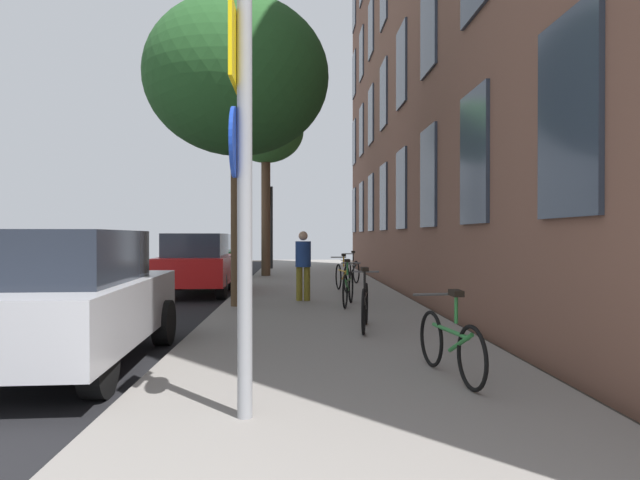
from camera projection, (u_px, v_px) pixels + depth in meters
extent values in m
plane|color=#332D28|center=(188.00, 293.00, 15.56)|extent=(41.80, 41.80, 0.00)
cube|color=black|center=(110.00, 293.00, 15.47)|extent=(7.00, 38.00, 0.01)
cube|color=gray|center=(315.00, 290.00, 15.71)|extent=(4.20, 38.00, 0.12)
cube|color=brown|center=(412.00, 29.00, 15.27)|extent=(0.50, 27.00, 14.30)
cube|color=#2D3847|center=(568.00, 115.00, 5.92)|extent=(0.06, 1.33, 2.14)
cube|color=#2D3847|center=(474.00, 157.00, 9.04)|extent=(0.06, 1.33, 2.14)
cube|color=#2D3847|center=(428.00, 177.00, 12.16)|extent=(0.06, 1.33, 2.14)
cube|color=#2D3847|center=(401.00, 189.00, 15.29)|extent=(0.06, 1.33, 2.14)
cube|color=#2D3847|center=(383.00, 197.00, 18.41)|extent=(0.06, 1.33, 2.14)
cube|color=#2D3847|center=(371.00, 203.00, 21.53)|extent=(0.06, 1.33, 2.14)
cube|color=#2D3847|center=(361.00, 207.00, 24.65)|extent=(0.06, 1.33, 2.14)
cube|color=#2D3847|center=(354.00, 210.00, 27.77)|extent=(0.06, 1.33, 2.14)
cube|color=#2D3847|center=(428.00, 22.00, 12.14)|extent=(0.06, 1.33, 2.14)
cube|color=#2D3847|center=(401.00, 66.00, 15.26)|extent=(0.06, 1.33, 2.14)
cube|color=#2D3847|center=(384.00, 95.00, 18.38)|extent=(0.06, 1.33, 2.14)
cube|color=#2D3847|center=(371.00, 115.00, 21.51)|extent=(0.06, 1.33, 2.14)
cube|color=#2D3847|center=(361.00, 131.00, 24.63)|extent=(0.06, 1.33, 2.14)
cube|color=#2D3847|center=(354.00, 143.00, 27.75)|extent=(0.06, 1.33, 2.14)
cube|color=#2D3847|center=(371.00, 28.00, 21.48)|extent=(0.06, 1.33, 2.14)
cube|color=#2D3847|center=(361.00, 54.00, 24.61)|extent=(0.06, 1.33, 2.14)
cube|color=#2D3847|center=(354.00, 75.00, 27.73)|extent=(0.06, 1.33, 2.14)
cube|color=#2D3847|center=(354.00, 7.00, 27.71)|extent=(0.06, 1.33, 2.14)
cylinder|color=gray|center=(245.00, 206.00, 4.48)|extent=(0.12, 0.12, 3.37)
cube|color=yellow|center=(234.00, 48.00, 4.47)|extent=(0.03, 0.60, 0.60)
cylinder|color=#14339E|center=(234.00, 142.00, 4.48)|extent=(0.03, 0.56, 0.56)
cylinder|color=black|center=(271.00, 228.00, 25.19)|extent=(0.12, 0.12, 3.65)
cube|color=black|center=(267.00, 197.00, 25.17)|extent=(0.20, 0.24, 0.80)
sphere|color=#4B0707|center=(265.00, 191.00, 25.17)|extent=(0.16, 0.16, 0.16)
sphere|color=#523707|center=(265.00, 197.00, 25.17)|extent=(0.16, 0.16, 0.16)
sphere|color=green|center=(265.00, 202.00, 25.17)|extent=(0.16, 0.16, 0.16)
cylinder|color=#4C3823|center=(237.00, 219.00, 11.68)|extent=(0.26, 0.26, 3.59)
ellipsoid|color=#235123|center=(237.00, 77.00, 11.66)|extent=(3.79, 3.79, 3.22)
cylinder|color=brown|center=(266.00, 214.00, 20.68)|extent=(0.33, 0.33, 4.48)
ellipsoid|color=#387533|center=(266.00, 130.00, 20.66)|extent=(2.78, 2.78, 2.36)
torus|color=black|center=(431.00, 339.00, 6.25)|extent=(0.13, 0.62, 0.62)
torus|color=black|center=(472.00, 358.00, 5.26)|extent=(0.13, 0.62, 0.62)
cylinder|color=#267233|center=(450.00, 331.00, 5.76)|extent=(0.16, 0.86, 0.04)
cylinder|color=#267233|center=(460.00, 343.00, 5.51)|extent=(0.12, 0.52, 0.28)
cylinder|color=#267233|center=(456.00, 309.00, 5.61)|extent=(0.04, 0.04, 0.28)
cube|color=black|center=(456.00, 293.00, 5.60)|extent=(0.10, 0.24, 0.06)
cylinder|color=#4C4C4C|center=(431.00, 294.00, 6.25)|extent=(0.42, 0.09, 0.03)
torus|color=black|center=(366.00, 304.00, 9.23)|extent=(0.15, 0.68, 0.68)
torus|color=black|center=(364.00, 312.00, 8.24)|extent=(0.15, 0.68, 0.68)
cylinder|color=black|center=(365.00, 295.00, 8.73)|extent=(0.18, 0.84, 0.04)
cylinder|color=black|center=(364.00, 303.00, 8.48)|extent=(0.13, 0.51, 0.28)
cylinder|color=black|center=(365.00, 280.00, 8.58)|extent=(0.04, 0.04, 0.28)
cube|color=black|center=(365.00, 269.00, 8.58)|extent=(0.10, 0.24, 0.06)
cylinder|color=#4C4C4C|center=(366.00, 272.00, 9.22)|extent=(0.42, 0.10, 0.03)
torus|color=black|center=(351.00, 287.00, 12.22)|extent=(0.18, 0.68, 0.68)
torus|color=black|center=(345.00, 292.00, 11.24)|extent=(0.18, 0.68, 0.68)
cylinder|color=#267233|center=(348.00, 280.00, 11.73)|extent=(0.22, 0.84, 0.04)
cylinder|color=#267233|center=(347.00, 285.00, 11.48)|extent=(0.15, 0.51, 0.28)
cylinder|color=#267233|center=(347.00, 268.00, 11.58)|extent=(0.04, 0.04, 0.28)
cube|color=black|center=(347.00, 261.00, 11.58)|extent=(0.10, 0.24, 0.06)
cylinder|color=#4C4C4C|center=(351.00, 263.00, 12.22)|extent=(0.42, 0.12, 0.03)
torus|color=black|center=(338.00, 277.00, 15.24)|extent=(0.13, 0.69, 0.69)
torus|color=black|center=(347.00, 280.00, 14.22)|extent=(0.13, 0.69, 0.69)
cylinder|color=#C68C19|center=(342.00, 271.00, 14.73)|extent=(0.15, 0.88, 0.04)
cylinder|color=#C68C19|center=(345.00, 275.00, 14.48)|extent=(0.11, 0.53, 0.29)
cylinder|color=#C68C19|center=(344.00, 261.00, 14.58)|extent=(0.04, 0.04, 0.28)
cube|color=black|center=(344.00, 255.00, 14.58)|extent=(0.10, 0.24, 0.06)
cylinder|color=#4C4C4C|center=(338.00, 257.00, 15.24)|extent=(0.42, 0.08, 0.03)
torus|color=black|center=(348.00, 270.00, 18.23)|extent=(0.15, 0.69, 0.69)
torus|color=black|center=(356.00, 272.00, 17.27)|extent=(0.15, 0.69, 0.69)
cylinder|color=black|center=(352.00, 265.00, 17.75)|extent=(0.18, 0.83, 0.04)
cylinder|color=black|center=(354.00, 268.00, 17.51)|extent=(0.13, 0.50, 0.27)
cylinder|color=black|center=(353.00, 257.00, 17.61)|extent=(0.04, 0.04, 0.28)
cube|color=black|center=(353.00, 252.00, 17.61)|extent=(0.10, 0.24, 0.06)
cylinder|color=#4C4C4C|center=(348.00, 254.00, 18.23)|extent=(0.42, 0.10, 0.03)
cylinder|color=olive|center=(299.00, 284.00, 12.65)|extent=(0.14, 0.14, 0.76)
cylinder|color=olive|center=(307.00, 284.00, 12.65)|extent=(0.14, 0.14, 0.76)
cylinder|color=navy|center=(303.00, 254.00, 12.65)|extent=(0.38, 0.38, 0.57)
sphere|color=tan|center=(303.00, 236.00, 12.64)|extent=(0.21, 0.21, 0.21)
cube|color=#B7B7BC|center=(68.00, 311.00, 6.69)|extent=(1.98, 4.24, 0.70)
cube|color=#1E232D|center=(60.00, 256.00, 6.48)|extent=(1.61, 2.39, 0.60)
cylinder|color=black|center=(47.00, 323.00, 7.99)|extent=(0.22, 0.64, 0.64)
cylinder|color=black|center=(164.00, 323.00, 8.06)|extent=(0.22, 0.64, 0.64)
cylinder|color=black|center=(99.00, 365.00, 5.40)|extent=(0.22, 0.64, 0.64)
cube|color=red|center=(198.00, 269.00, 15.11)|extent=(1.85, 3.98, 0.70)
cube|color=#2D3847|center=(196.00, 245.00, 14.91)|extent=(1.52, 2.24, 0.60)
cylinder|color=black|center=(178.00, 279.00, 16.34)|extent=(0.22, 0.64, 0.64)
cylinder|color=black|center=(233.00, 279.00, 16.41)|extent=(0.22, 0.64, 0.64)
cylinder|color=black|center=(156.00, 287.00, 13.82)|extent=(0.22, 0.64, 0.64)
cylinder|color=black|center=(221.00, 286.00, 13.89)|extent=(0.22, 0.64, 0.64)
cube|color=#19662D|center=(210.00, 260.00, 20.90)|extent=(2.00, 4.19, 0.70)
cube|color=#384756|center=(210.00, 242.00, 20.69)|extent=(1.63, 2.37, 0.60)
cylinder|color=black|center=(194.00, 268.00, 22.18)|extent=(0.22, 0.64, 0.64)
cylinder|color=black|center=(237.00, 267.00, 22.25)|extent=(0.22, 0.64, 0.64)
cylinder|color=black|center=(181.00, 272.00, 19.56)|extent=(0.22, 0.64, 0.64)
cylinder|color=black|center=(229.00, 272.00, 19.63)|extent=(0.22, 0.64, 0.64)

